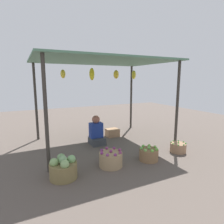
% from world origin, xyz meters
% --- Properties ---
extents(ground_plane, '(14.00, 14.00, 0.00)m').
position_xyz_m(ground_plane, '(0.00, 0.00, 0.00)').
color(ground_plane, '#5C5049').
extents(market_stall_structure, '(3.46, 2.51, 2.22)m').
position_xyz_m(market_stall_structure, '(0.00, -0.00, 2.07)').
color(market_stall_structure, '#38332D').
rests_on(market_stall_structure, ground).
extents(vendor_person, '(0.36, 0.44, 0.78)m').
position_xyz_m(vendor_person, '(-0.19, -0.02, 0.30)').
color(vendor_person, '#393D42').
rests_on(vendor_person, ground).
extents(basket_cabbages, '(0.48, 0.48, 0.41)m').
position_xyz_m(basket_cabbages, '(-1.38, -1.46, 0.18)').
color(basket_cabbages, olive).
rests_on(basket_cabbages, ground).
extents(basket_purple_onions, '(0.47, 0.47, 0.35)m').
position_xyz_m(basket_purple_onions, '(-0.43, -1.41, 0.15)').
color(basket_purple_onions, '#A2855F').
rests_on(basket_purple_onions, ground).
extents(basket_green_apples, '(0.41, 0.41, 0.31)m').
position_xyz_m(basket_green_apples, '(0.44, -1.50, 0.13)').
color(basket_green_apples, olive).
rests_on(basket_green_apples, ground).
extents(basket_green_chilies, '(0.37, 0.37, 0.25)m').
position_xyz_m(basket_green_chilies, '(1.36, -1.43, 0.11)').
color(basket_green_chilies, '#967153').
rests_on(basket_green_chilies, ground).
extents(wooden_crate_near_vendor, '(0.37, 0.32, 0.23)m').
position_xyz_m(wooden_crate_near_vendor, '(0.50, 0.42, 0.12)').
color(wooden_crate_near_vendor, '#A37A57').
rests_on(wooden_crate_near_vendor, ground).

